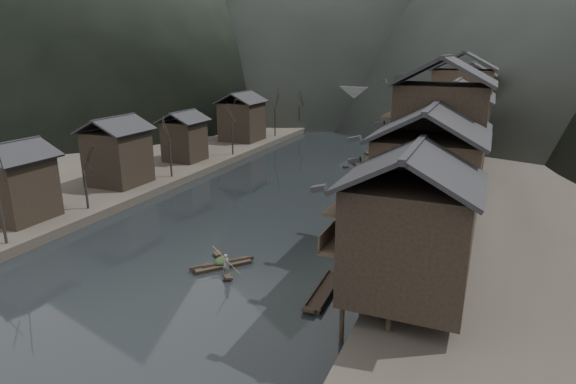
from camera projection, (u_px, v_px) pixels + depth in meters
The scene contains 12 objects.
water at pixel (224, 245), 43.49m from camera, with size 300.00×300.00×0.00m, color black.
left_bank at pixel (170, 138), 91.67m from camera, with size 40.00×200.00×1.20m, color #2D2823.
stilt_houses at pixel (453, 126), 52.05m from camera, with size 9.00×67.60×16.94m.
left_houses at pixel (168, 133), 67.27m from camera, with size 8.10×53.20×8.73m.
bare_trees at pixel (207, 124), 69.92m from camera, with size 3.82×72.48×7.64m.
moored_sampans at pixel (401, 193), 58.39m from camera, with size 3.07×61.53×0.47m.
midriver_boats at pixel (366, 158), 77.13m from camera, with size 4.06×15.14×0.44m.
stone_bridge at pixel (389, 105), 105.56m from camera, with size 40.00×6.00×9.00m.
hero_sampan at pixel (222, 265), 38.97m from camera, with size 4.02×4.52×0.44m.
cargo_heap at pixel (222, 257), 39.02m from camera, with size 1.14×1.49×0.68m, color black.
boatman at pixel (226, 261), 36.99m from camera, with size 0.63×0.41×1.73m, color #5F6062.
bamboo_pole at pixel (227, 231), 36.20m from camera, with size 0.06×0.06×4.08m, color #8C7A51.
Camera 1 is at (21.05, -34.85, 17.04)m, focal length 30.00 mm.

